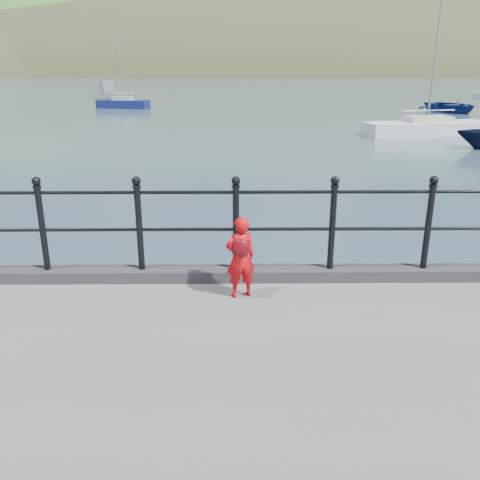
{
  "coord_description": "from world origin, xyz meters",
  "views": [
    {
      "loc": [
        0.58,
        -6.16,
        3.61
      ],
      "look_at": [
        0.65,
        -0.2,
        1.55
      ],
      "focal_mm": 38.0,
      "sensor_mm": 36.0,
      "label": 1
    }
  ],
  "objects_px": {
    "railing": "(187,218)",
    "sailboat_near": "(427,129)",
    "child": "(240,257)",
    "launch_blue": "(451,106)",
    "sailboat_port": "(123,104)",
    "launch_white": "(105,89)"
  },
  "relations": [
    {
      "from": "railing",
      "to": "child",
      "type": "xyz_separation_m",
      "value": [
        0.65,
        -0.51,
        -0.32
      ]
    },
    {
      "from": "launch_blue",
      "to": "sailboat_port",
      "type": "relative_size",
      "value": 0.75
    },
    {
      "from": "launch_blue",
      "to": "sailboat_near",
      "type": "distance_m",
      "value": 15.67
    },
    {
      "from": "launch_white",
      "to": "sailboat_near",
      "type": "bearing_deg",
      "value": -60.24
    },
    {
      "from": "sailboat_port",
      "to": "sailboat_near",
      "type": "relative_size",
      "value": 0.73
    },
    {
      "from": "railing",
      "to": "sailboat_port",
      "type": "distance_m",
      "value": 41.41
    },
    {
      "from": "child",
      "to": "launch_blue",
      "type": "distance_m",
      "value": 40.49
    },
    {
      "from": "launch_white",
      "to": "sailboat_port",
      "type": "distance_m",
      "value": 14.23
    },
    {
      "from": "railing",
      "to": "sailboat_port",
      "type": "height_order",
      "value": "sailboat_port"
    },
    {
      "from": "sailboat_port",
      "to": "railing",
      "type": "bearing_deg",
      "value": -64.27
    },
    {
      "from": "railing",
      "to": "launch_white",
      "type": "height_order",
      "value": "railing"
    },
    {
      "from": "launch_white",
      "to": "child",
      "type": "bearing_deg",
      "value": -83.44
    },
    {
      "from": "launch_white",
      "to": "railing",
      "type": "bearing_deg",
      "value": -83.95
    },
    {
      "from": "child",
      "to": "launch_blue",
      "type": "relative_size",
      "value": 0.19
    },
    {
      "from": "child",
      "to": "sailboat_port",
      "type": "height_order",
      "value": "sailboat_port"
    },
    {
      "from": "railing",
      "to": "launch_white",
      "type": "relative_size",
      "value": 3.28
    },
    {
      "from": "launch_blue",
      "to": "sailboat_port",
      "type": "bearing_deg",
      "value": 152.89
    },
    {
      "from": "railing",
      "to": "launch_white",
      "type": "bearing_deg",
      "value": 104.54
    },
    {
      "from": "child",
      "to": "sailboat_near",
      "type": "xyz_separation_m",
      "value": [
        10.43,
        22.51,
        -1.16
      ]
    },
    {
      "from": "railing",
      "to": "sailboat_near",
      "type": "distance_m",
      "value": 24.69
    },
    {
      "from": "child",
      "to": "sailboat_near",
      "type": "bearing_deg",
      "value": -133.38
    },
    {
      "from": "railing",
      "to": "sailboat_near",
      "type": "height_order",
      "value": "sailboat_near"
    }
  ]
}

